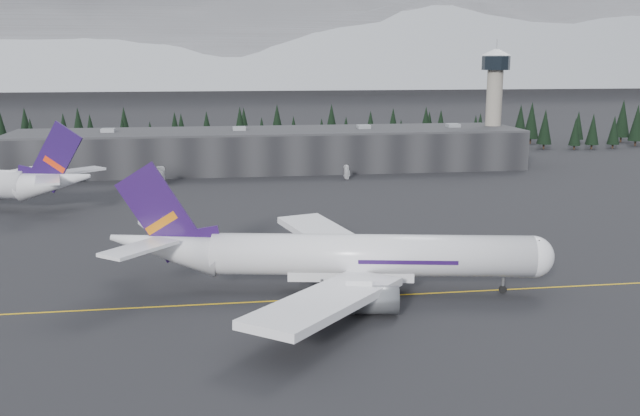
{
  "coord_description": "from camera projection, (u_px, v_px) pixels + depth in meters",
  "views": [
    {
      "loc": [
        -18.08,
        -100.58,
        34.55
      ],
      "look_at": [
        0.0,
        20.0,
        9.0
      ],
      "focal_mm": 40.0,
      "sensor_mm": 36.0,
      "label": 1
    }
  ],
  "objects": [
    {
      "name": "terminal",
      "position": [
        271.0,
        150.0,
        226.76
      ],
      "size": [
        160.0,
        30.0,
        12.6
      ],
      "color": "black",
      "rests_on": "ground"
    },
    {
      "name": "control_tower",
      "position": [
        494.0,
        93.0,
        237.04
      ],
      "size": [
        10.0,
        10.0,
        37.7
      ],
      "color": "gray",
      "rests_on": "ground"
    },
    {
      "name": "ground",
      "position": [
        340.0,
        293.0,
        107.06
      ],
      "size": [
        1400.0,
        1400.0,
        0.0
      ],
      "primitive_type": "plane",
      "color": "black",
      "rests_on": "ground"
    },
    {
      "name": "mountain_ridge",
      "position": [
        224.0,
        82.0,
        1074.99
      ],
      "size": [
        4400.0,
        900.0,
        420.0
      ],
      "primitive_type": null,
      "color": "white",
      "rests_on": "ground"
    },
    {
      "name": "gse_vehicle_a",
      "position": [
        161.0,
        182.0,
        199.24
      ],
      "size": [
        2.61,
        5.45,
        1.5
      ],
      "primitive_type": "imported",
      "rotation": [
        0.0,
        0.0,
        0.02
      ],
      "color": "silver",
      "rests_on": "ground"
    },
    {
      "name": "gse_vehicle_b",
      "position": [
        347.0,
        177.0,
        208.58
      ],
      "size": [
        4.67,
        3.4,
        1.48
      ],
      "primitive_type": "imported",
      "rotation": [
        0.0,
        0.0,
        -1.14
      ],
      "color": "white",
      "rests_on": "ground"
    },
    {
      "name": "taxiline",
      "position": [
        342.0,
        298.0,
        105.12
      ],
      "size": [
        400.0,
        0.4,
        0.02
      ],
      "primitive_type": "cube",
      "color": "gold",
      "rests_on": "ground"
    },
    {
      "name": "treeline",
      "position": [
        263.0,
        134.0,
        262.33
      ],
      "size": [
        360.0,
        20.0,
        15.0
      ],
      "primitive_type": "cube",
      "color": "black",
      "rests_on": "ground"
    },
    {
      "name": "jet_main",
      "position": [
        332.0,
        256.0,
        107.06
      ],
      "size": [
        66.6,
        60.95,
        19.75
      ],
      "rotation": [
        0.0,
        0.0,
        -0.19
      ],
      "color": "white",
      "rests_on": "ground"
    }
  ]
}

